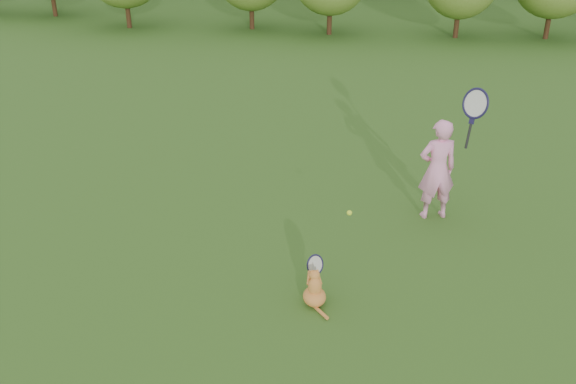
# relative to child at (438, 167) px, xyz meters

# --- Properties ---
(ground) EXTENTS (100.00, 100.00, 0.00)m
(ground) POSITION_rel_child_xyz_m (-2.02, -1.76, -0.72)
(ground) COLOR #2F5117
(ground) RESTS_ON ground
(child) EXTENTS (0.82, 0.58, 2.04)m
(child) POSITION_rel_child_xyz_m (0.00, 0.00, 0.00)
(child) COLOR pink
(child) RESTS_ON ground
(cat) EXTENTS (0.36, 0.61, 0.57)m
(cat) POSITION_rel_child_xyz_m (-1.35, -2.16, -0.50)
(cat) COLOR orange
(cat) RESTS_ON ground
(tennis_ball) EXTENTS (0.06, 0.06, 0.06)m
(tennis_ball) POSITION_rel_child_xyz_m (-1.05, -1.48, 0.03)
(tennis_ball) COLOR #CAED1B
(tennis_ball) RESTS_ON ground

